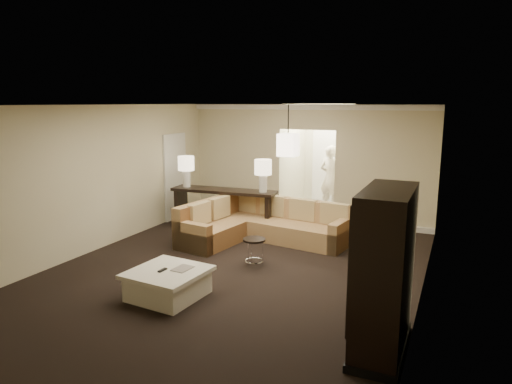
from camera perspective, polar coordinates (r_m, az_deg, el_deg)
The scene contains 19 objects.
ground at distance 7.83m, azimuth -3.19°, elevation -10.17°, with size 8.00×8.00×0.00m, color black.
wall_back at distance 11.09m, azimuth 6.32°, elevation 3.60°, with size 6.00×0.04×2.80m, color beige.
wall_front at distance 4.43m, azimuth -28.37°, elevation -9.27°, with size 6.00×0.04×2.80m, color beige.
wall_left at distance 9.20m, azimuth -20.12°, elevation 1.44°, with size 0.04×8.00×2.80m, color beige.
wall_right at distance 6.63m, azimuth 20.37°, elevation -2.14°, with size 0.04×8.00×2.80m, color beige.
ceiling at distance 7.29m, azimuth -3.43°, elevation 10.79°, with size 6.00×8.00×0.02m, color white.
crown_molding at distance 10.94m, azimuth 6.39°, elevation 10.49°, with size 6.00×0.10×0.12m, color silver.
baseboard at distance 11.29m, azimuth 6.10°, elevation -3.18°, with size 6.00×0.10×0.12m, color silver.
side_door at distance 11.37m, azimuth -10.04°, elevation 1.91°, with size 0.05×0.90×2.10m, color silver.
foyer at distance 12.37m, azimuth 8.25°, elevation 3.87°, with size 1.44×2.02×2.80m.
sectional_sofa at distance 9.52m, azimuth 0.38°, elevation -4.07°, with size 3.15×2.39×0.86m.
coffee_table at distance 7.00m, azimuth -10.93°, elevation -11.12°, with size 1.12×1.12×0.44m.
console_table at distance 10.31m, azimuth -4.03°, elevation -1.71°, with size 2.44×0.74×0.93m.
armoire at distance 5.46m, azimuth 15.63°, elevation -9.96°, with size 0.57×1.33×1.91m.
drink_table at distance 8.06m, azimuth -0.24°, elevation -6.81°, with size 0.40×0.40×0.50m.
table_lamp_left at distance 10.56m, azimuth -8.72°, elevation 3.18°, with size 0.37×0.37×0.71m.
table_lamp_right at distance 9.82m, azimuth 0.88°, elevation 2.71°, with size 0.37×0.37×0.71m.
pendant_light at distance 9.80m, azimuth 4.02°, elevation 5.91°, with size 0.38×0.38×1.09m.
person at distance 12.14m, azimuth 9.34°, elevation 2.12°, with size 0.70×0.47×1.94m, color beige.
Camera 1 is at (3.39, -6.46, 2.84)m, focal length 32.00 mm.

